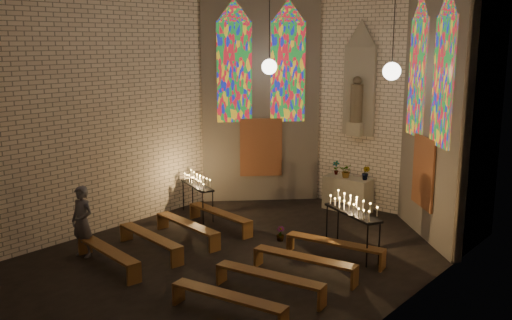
{
  "coord_description": "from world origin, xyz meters",
  "views": [
    {
      "loc": [
        8.3,
        -8.77,
        4.93
      ],
      "look_at": [
        0.22,
        0.95,
        2.28
      ],
      "focal_mm": 40.0,
      "sensor_mm": 36.0,
      "label": 1
    }
  ],
  "objects_px": {
    "altar": "(348,194)",
    "votive_stand_left": "(197,182)",
    "aisle_flower_pot": "(280,234)",
    "visitor": "(82,222)",
    "votive_stand_right": "(353,209)"
  },
  "relations": [
    {
      "from": "aisle_flower_pot",
      "to": "votive_stand_right",
      "type": "height_order",
      "value": "votive_stand_right"
    },
    {
      "from": "altar",
      "to": "aisle_flower_pot",
      "type": "bearing_deg",
      "value": -88.59
    },
    {
      "from": "altar",
      "to": "aisle_flower_pot",
      "type": "xyz_separation_m",
      "value": [
        0.08,
        -3.37,
        -0.31
      ]
    },
    {
      "from": "aisle_flower_pot",
      "to": "votive_stand_right",
      "type": "relative_size",
      "value": 0.21
    },
    {
      "from": "visitor",
      "to": "aisle_flower_pot",
      "type": "bearing_deg",
      "value": 43.47
    },
    {
      "from": "altar",
      "to": "aisle_flower_pot",
      "type": "distance_m",
      "value": 3.39
    },
    {
      "from": "votive_stand_left",
      "to": "altar",
      "type": "bearing_deg",
      "value": 69.0
    },
    {
      "from": "votive_stand_left",
      "to": "visitor",
      "type": "relative_size",
      "value": 0.96
    },
    {
      "from": "votive_stand_left",
      "to": "votive_stand_right",
      "type": "xyz_separation_m",
      "value": [
        4.9,
        0.23,
        0.12
      ]
    },
    {
      "from": "altar",
      "to": "votive_stand_left",
      "type": "distance_m",
      "value": 4.44
    },
    {
      "from": "altar",
      "to": "visitor",
      "type": "xyz_separation_m",
      "value": [
        -2.83,
        -7.1,
        0.34
      ]
    },
    {
      "from": "aisle_flower_pot",
      "to": "visitor",
      "type": "distance_m",
      "value": 4.78
    },
    {
      "from": "altar",
      "to": "votive_stand_left",
      "type": "relative_size",
      "value": 0.88
    },
    {
      "from": "votive_stand_right",
      "to": "visitor",
      "type": "height_order",
      "value": "visitor"
    },
    {
      "from": "altar",
      "to": "votive_stand_left",
      "type": "xyz_separation_m",
      "value": [
        -3.0,
        -3.23,
        0.49
      ]
    }
  ]
}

